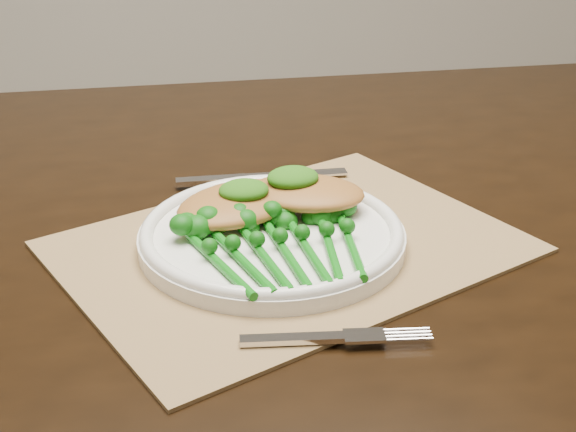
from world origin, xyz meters
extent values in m
cube|color=black|center=(-0.04, -0.15, 0.73)|extent=(1.62, 0.94, 0.04)
cube|color=#92734A|center=(-0.04, -0.26, 0.75)|extent=(0.48, 0.43, 0.00)
cylinder|color=white|center=(-0.06, -0.26, 0.76)|extent=(0.25, 0.25, 0.01)
torus|color=white|center=(-0.06, -0.26, 0.77)|extent=(0.24, 0.24, 0.01)
cube|color=silver|center=(-0.10, -0.10, 0.76)|extent=(0.08, 0.02, 0.01)
cube|color=silver|center=(0.00, -0.10, 0.76)|extent=(0.12, 0.02, 0.00)
cube|color=silver|center=(-0.07, -0.41, 0.76)|extent=(0.08, 0.02, 0.00)
ellipsoid|color=#AA6E31|center=(-0.08, -0.22, 0.78)|extent=(0.15, 0.14, 0.03)
ellipsoid|color=#AA6E31|center=(-0.02, -0.21, 0.79)|extent=(0.14, 0.11, 0.02)
ellipsoid|color=#194D0B|center=(-0.08, -0.22, 0.80)|extent=(0.05, 0.04, 0.02)
ellipsoid|color=#194D0B|center=(-0.03, -0.21, 0.80)|extent=(0.05, 0.04, 0.02)
camera|label=1|loc=(-0.18, -0.90, 1.10)|focal=50.00mm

